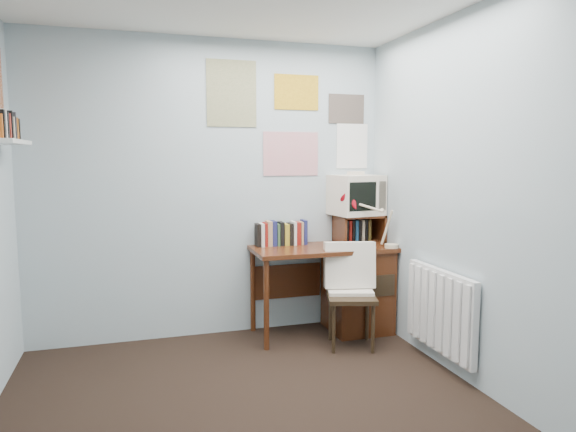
{
  "coord_description": "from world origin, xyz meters",
  "views": [
    {
      "loc": [
        -0.64,
        -2.57,
        1.53
      ],
      "look_at": [
        0.45,
        1.01,
        1.09
      ],
      "focal_mm": 32.0,
      "sensor_mm": 36.0,
      "label": 1
    }
  ],
  "objects_px": {
    "desk": "(351,285)",
    "radiator": "(440,311)",
    "desk_lamp": "(392,223)",
    "wall_shelf": "(6,142)",
    "tv_riser": "(359,229)",
    "desk_chair": "(351,297)",
    "crt_tv": "(356,193)"
  },
  "relations": [
    {
      "from": "desk",
      "to": "radiator",
      "type": "relative_size",
      "value": 1.5
    },
    {
      "from": "desk_lamp",
      "to": "wall_shelf",
      "type": "bearing_deg",
      "value": -165.16
    },
    {
      "from": "desk",
      "to": "tv_riser",
      "type": "bearing_deg",
      "value": 42.96
    },
    {
      "from": "desk_chair",
      "to": "desk_lamp",
      "type": "distance_m",
      "value": 0.73
    },
    {
      "from": "radiator",
      "to": "wall_shelf",
      "type": "relative_size",
      "value": 1.29
    },
    {
      "from": "desk_lamp",
      "to": "wall_shelf",
      "type": "height_order",
      "value": "wall_shelf"
    },
    {
      "from": "wall_shelf",
      "to": "desk_chair",
      "type": "bearing_deg",
      "value": 0.23
    },
    {
      "from": "crt_tv",
      "to": "desk_chair",
      "type": "bearing_deg",
      "value": -125.23
    },
    {
      "from": "desk_chair",
      "to": "tv_riser",
      "type": "height_order",
      "value": "tv_riser"
    },
    {
      "from": "desk_lamp",
      "to": "wall_shelf",
      "type": "xyz_separation_m",
      "value": [
        -2.84,
        -0.16,
        0.65
      ]
    },
    {
      "from": "desk_lamp",
      "to": "tv_riser",
      "type": "height_order",
      "value": "desk_lamp"
    },
    {
      "from": "crt_tv",
      "to": "wall_shelf",
      "type": "distance_m",
      "value": 2.74
    },
    {
      "from": "tv_riser",
      "to": "radiator",
      "type": "distance_m",
      "value": 1.15
    },
    {
      "from": "tv_riser",
      "to": "desk",
      "type": "bearing_deg",
      "value": -137.04
    },
    {
      "from": "crt_tv",
      "to": "wall_shelf",
      "type": "bearing_deg",
      "value": -177.7
    },
    {
      "from": "desk_chair",
      "to": "desk_lamp",
      "type": "bearing_deg",
      "value": 35.93
    },
    {
      "from": "tv_riser",
      "to": "crt_tv",
      "type": "height_order",
      "value": "crt_tv"
    },
    {
      "from": "desk_lamp",
      "to": "wall_shelf",
      "type": "relative_size",
      "value": 0.67
    },
    {
      "from": "desk",
      "to": "desk_lamp",
      "type": "bearing_deg",
      "value": -39.28
    },
    {
      "from": "desk_chair",
      "to": "tv_riser",
      "type": "xyz_separation_m",
      "value": [
        0.28,
        0.48,
        0.48
      ]
    },
    {
      "from": "wall_shelf",
      "to": "desk",
      "type": "bearing_deg",
      "value": 8.4
    },
    {
      "from": "crt_tv",
      "to": "radiator",
      "type": "distance_m",
      "value": 1.33
    },
    {
      "from": "tv_riser",
      "to": "wall_shelf",
      "type": "xyz_separation_m",
      "value": [
        -2.69,
        -0.49,
        0.74
      ]
    },
    {
      "from": "desk",
      "to": "radiator",
      "type": "bearing_deg",
      "value": -72.76
    },
    {
      "from": "tv_riser",
      "to": "crt_tv",
      "type": "distance_m",
      "value": 0.32
    },
    {
      "from": "tv_riser",
      "to": "desk_chair",
      "type": "bearing_deg",
      "value": -120.29
    },
    {
      "from": "radiator",
      "to": "wall_shelf",
      "type": "distance_m",
      "value": 3.15
    },
    {
      "from": "tv_riser",
      "to": "radiator",
      "type": "bearing_deg",
      "value": -80.72
    },
    {
      "from": "tv_riser",
      "to": "radiator",
      "type": "relative_size",
      "value": 0.5
    },
    {
      "from": "crt_tv",
      "to": "radiator",
      "type": "relative_size",
      "value": 0.51
    },
    {
      "from": "crt_tv",
      "to": "radiator",
      "type": "xyz_separation_m",
      "value": [
        0.2,
        -1.06,
        -0.78
      ]
    },
    {
      "from": "desk",
      "to": "tv_riser",
      "type": "distance_m",
      "value": 0.51
    }
  ]
}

